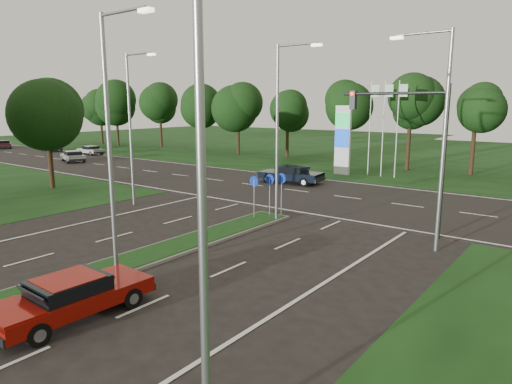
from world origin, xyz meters
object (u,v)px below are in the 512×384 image
Objects in this scene: navy_sedan at (291,174)px; far_car_c at (53,146)px; red_sedan at (72,296)px; far_car_b at (91,150)px; far_car_a at (73,156)px; far_car_d at (4,144)px.

far_car_c is (-38.93, 2.06, -0.09)m from navy_sedan.
navy_sedan reaches higher than red_sedan.
far_car_a is at bearing -135.96° from far_car_b.
red_sedan is at bearing -101.91° from far_car_a.
navy_sedan reaches higher than far_car_d.
navy_sedan is 31.12m from far_car_b.
red_sedan is 52.82m from far_car_c.
navy_sedan is 1.14× the size of far_car_c.
red_sedan reaches higher than far_car_d.
far_car_d reaches higher than far_car_b.
far_car_c is at bearing 80.10° from navy_sedan.
red_sedan reaches higher than far_car_c.
red_sedan is 1.19× the size of far_car_b.
far_car_d is (-16.99, -2.67, 0.02)m from far_car_b.
far_car_d is (-21.88, 2.67, -0.03)m from far_car_a.
navy_sedan is 38.98m from far_car_c.
far_car_d is at bearing 102.33° from far_car_a.
navy_sedan is at bearing -64.61° from far_car_a.
far_car_d is at bearing 158.91° from red_sedan.
far_car_b is at bearing -57.69° from far_car_d.
red_sedan is at bearing -96.76° from far_car_c.
far_car_c is at bearing 88.49° from far_car_a.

